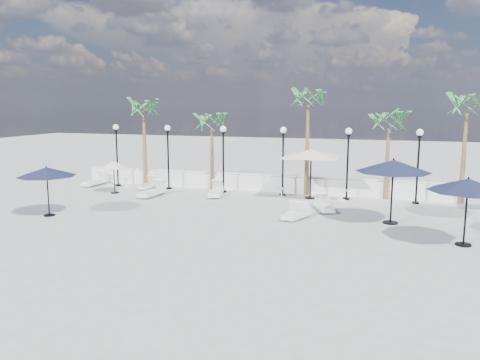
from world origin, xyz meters
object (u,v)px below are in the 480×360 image
(lounger_4, at_px, (324,206))
(parasol_cream_sq_a, at_px, (311,150))
(lounger_5, at_px, (291,214))
(lounger_6, at_px, (298,214))
(parasol_cream_small, at_px, (114,165))
(lounger_0, at_px, (95,181))
(parasol_navy_right, at_px, (468,185))
(parasol_navy_mid, at_px, (393,166))
(lounger_1, at_px, (148,185))
(parasol_navy_left, at_px, (47,172))
(lounger_3, at_px, (216,192))
(lounger_2, at_px, (152,192))

(lounger_4, bearing_deg, parasol_cream_sq_a, 89.71)
(parasol_cream_sq_a, bearing_deg, lounger_5, -91.05)
(lounger_6, bearing_deg, parasol_cream_small, -173.17)
(parasol_cream_sq_a, relative_size, parasol_cream_small, 3.04)
(lounger_4, distance_m, lounger_6, 2.19)
(lounger_0, height_order, parasol_navy_right, parasol_navy_right)
(lounger_5, bearing_deg, parasol_navy_mid, 8.70)
(lounger_6, distance_m, parasol_navy_right, 7.08)
(lounger_1, distance_m, lounger_6, 11.16)
(parasol_navy_left, relative_size, parasol_cream_small, 1.36)
(lounger_3, distance_m, parasol_cream_sq_a, 5.71)
(parasol_navy_left, height_order, parasol_navy_right, parasol_navy_right)
(lounger_3, xyz_separation_m, lounger_4, (6.21, -1.79, -0.02))
(lounger_3, distance_m, lounger_5, 6.23)
(lounger_0, bearing_deg, parasol_navy_right, -17.13)
(lounger_0, bearing_deg, parasol_cream_small, -34.04)
(parasol_navy_left, height_order, parasol_cream_small, parasol_navy_left)
(lounger_3, relative_size, parasol_navy_mid, 0.67)
(parasol_navy_left, distance_m, parasol_navy_right, 17.48)
(lounger_5, height_order, parasol_navy_right, parasol_navy_right)
(lounger_4, bearing_deg, parasol_navy_right, -58.31)
(parasol_navy_left, relative_size, parasol_navy_right, 0.93)
(lounger_5, height_order, parasol_navy_mid, parasol_navy_mid)
(parasol_cream_sq_a, xyz_separation_m, parasol_cream_small, (-10.98, -1.85, -1.01))
(parasol_navy_left, relative_size, parasol_navy_mid, 0.83)
(lounger_4, height_order, lounger_6, lounger_4)
(lounger_0, xyz_separation_m, lounger_4, (14.71, -2.79, -0.03))
(lounger_5, relative_size, parasol_navy_right, 0.60)
(lounger_4, relative_size, lounger_5, 1.13)
(lounger_0, xyz_separation_m, parasol_navy_mid, (17.75, -4.34, 2.22))
(lounger_3, height_order, parasol_navy_mid, parasol_navy_mid)
(lounger_3, bearing_deg, parasol_cream_sq_a, -2.21)
(lounger_4, distance_m, parasol_cream_sq_a, 3.84)
(parasol_navy_mid, bearing_deg, parasol_cream_sq_a, 133.87)
(lounger_4, xyz_separation_m, parasol_navy_right, (5.57, -4.06, 1.98))
(lounger_2, distance_m, parasol_navy_mid, 13.01)
(lounger_4, bearing_deg, parasol_navy_mid, -49.30)
(lounger_0, distance_m, parasol_navy_left, 8.31)
(parasol_cream_small, bearing_deg, parasol_navy_left, -88.00)
(parasol_navy_left, bearing_deg, parasol_navy_mid, 12.34)
(lounger_5, height_order, parasol_navy_left, parasol_navy_left)
(lounger_5, xyz_separation_m, lounger_6, (0.29, -0.08, -0.00))
(parasol_navy_left, bearing_deg, lounger_6, 14.41)
(parasol_navy_mid, relative_size, parasol_cream_sq_a, 0.54)
(lounger_5, relative_size, parasol_cream_small, 0.88)
(lounger_5, relative_size, parasol_navy_left, 0.65)
(lounger_4, height_order, parasol_navy_left, parasol_navy_left)
(lounger_1, relative_size, parasol_navy_right, 0.63)
(lounger_0, bearing_deg, parasol_navy_mid, -12.22)
(lounger_0, xyz_separation_m, parasol_navy_right, (20.28, -6.85, 1.96))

